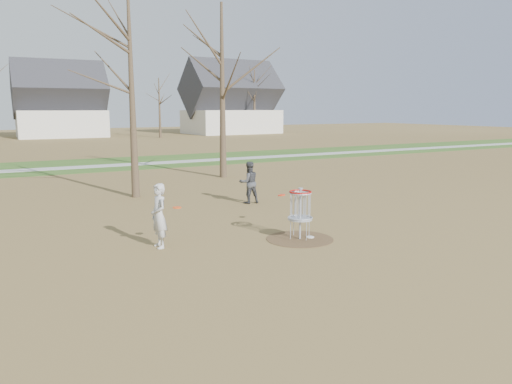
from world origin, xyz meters
TOP-DOWN VIEW (x-y plane):
  - ground at (0.00, 0.00)m, footprint 160.00×160.00m
  - green_band at (0.00, 21.00)m, footprint 160.00×8.00m
  - footpath at (0.00, 20.00)m, footprint 160.00×1.50m
  - dirt_circle at (0.00, 0.00)m, footprint 1.80×1.80m
  - player_standing at (-3.52, 1.06)m, footprint 0.41×0.61m
  - player_throwing at (1.27, 5.18)m, footprint 0.81×0.66m
  - disc_grounded at (0.32, -0.02)m, footprint 0.22×0.22m
  - discs_in_play at (-1.31, 1.16)m, footprint 3.70×0.87m
  - disc_golf_basket at (0.00, 0.00)m, footprint 0.64×0.64m
  - bare_trees at (1.78, 35.79)m, footprint 52.62×44.98m
  - houses_row at (4.32, 52.56)m, footprint 56.51×10.01m

SIDE VIEW (x-z plane):
  - ground at x=0.00m, z-range 0.00..0.00m
  - green_band at x=0.00m, z-range 0.00..0.01m
  - dirt_circle at x=0.00m, z-range 0.00..0.01m
  - footpath at x=0.00m, z-range 0.01..0.02m
  - disc_grounded at x=0.32m, z-range 0.01..0.03m
  - player_throwing at x=1.27m, z-range 0.00..1.54m
  - player_standing at x=-3.52m, z-range 0.00..1.62m
  - disc_golf_basket at x=0.00m, z-range 0.24..1.59m
  - discs_in_play at x=-1.31m, z-range 0.92..1.05m
  - houses_row at x=4.32m, z-range -0.11..7.15m
  - bare_trees at x=1.78m, z-range 0.85..9.85m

